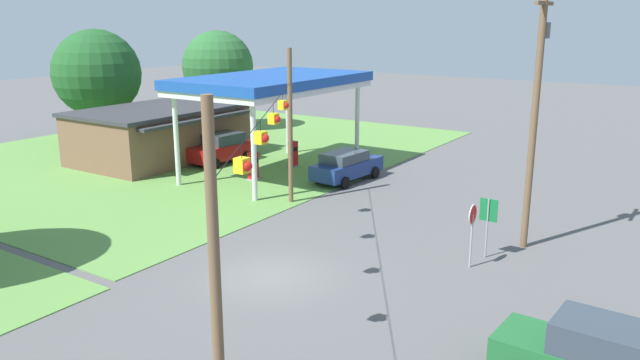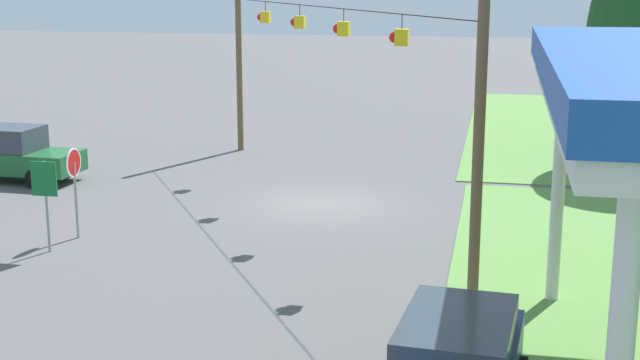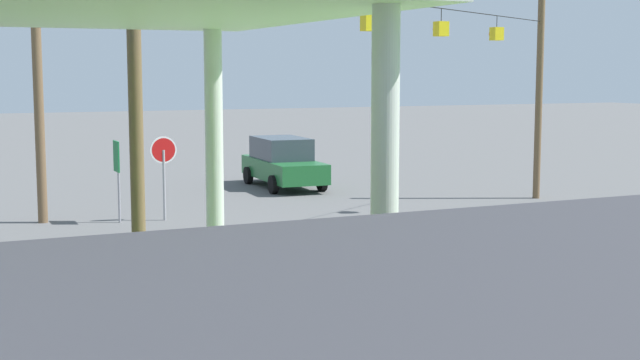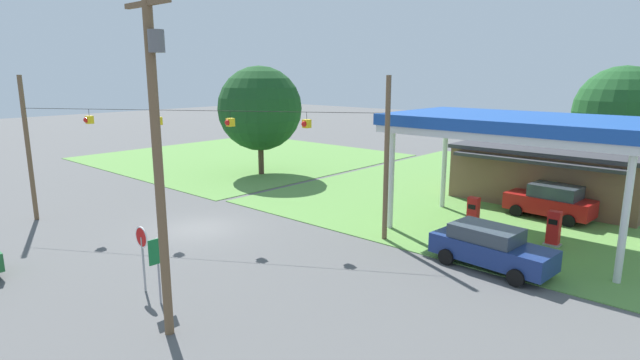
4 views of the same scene
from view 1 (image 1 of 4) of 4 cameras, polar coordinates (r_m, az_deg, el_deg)
The scene contains 15 objects.
ground_plane at distance 23.24m, azimuth -4.52°, elevation -8.79°, with size 160.00×160.00×0.00m, color #565656.
grass_verge_station_corner at distance 45.39m, azimuth -11.59°, elevation 2.62°, with size 36.00×28.00×0.04m, color #5B8E42.
gas_station_canopy at distance 37.22m, azimuth -4.37°, elevation 8.74°, with size 11.83×6.96×5.94m.
gas_station_store at distance 43.09m, azimuth -14.41°, elevation 4.17°, with size 10.95×7.58×3.46m.
fuel_pump_near at distance 36.47m, azimuth -6.13°, elevation 1.18°, with size 0.71×0.56×1.67m.
fuel_pump_far at distance 39.51m, azimuth -2.48°, elevation 2.30°, with size 0.71×0.56×1.67m.
car_at_pumps_front at distance 36.14m, azimuth 2.44°, elevation 1.33°, with size 5.01×2.41×1.76m.
car_at_pumps_rear at distance 41.13m, azimuth -8.99°, elevation 2.89°, with size 4.63×2.33×1.93m.
car_on_crossroad at distance 17.70m, azimuth 24.37°, elevation -14.58°, with size 2.29×5.10×1.90m.
stop_sign_roadside at distance 24.05m, azimuth 13.76°, elevation -3.74°, with size 0.80×0.08×2.50m.
route_sign at distance 25.25m, azimuth 15.12°, elevation -3.19°, with size 0.10×0.70×2.40m.
utility_pole_main at distance 26.05m, azimuth 19.12°, elevation 6.46°, with size 2.20×0.44×10.55m.
signal_span_gantry at distance 21.89m, azimuth -4.72°, elevation 1.55°, with size 16.47×10.24×7.82m.
tree_behind_station at distance 50.21m, azimuth -19.73°, elevation 9.17°, with size 6.52×6.52×8.45m.
tree_far_back at distance 53.45m, azimuth -9.32°, elevation 10.21°, with size 5.90×5.90×8.24m.
Camera 1 is at (-16.71, -13.27, 9.21)m, focal length 35.00 mm.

